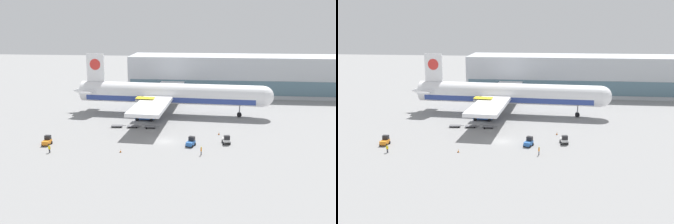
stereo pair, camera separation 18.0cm
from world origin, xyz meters
TOP-DOWN VIEW (x-y plane):
  - ground_plane at (0.00, 0.00)m, footprint 400.00×400.00m
  - terminal_building at (26.26, 57.28)m, footprint 90.00×18.20m
  - airplane_main at (-2.24, 24.73)m, footprint 58.10×48.37m
  - scissor_lift_loader at (-7.31, 17.60)m, footprint 5.36×3.62m
  - baggage_tug_foreground at (13.72, -0.27)m, footprint 1.94×2.63m
  - baggage_tug_mid at (6.06, -2.69)m, footprint 2.28×2.76m
  - baggage_tug_far at (-25.11, -5.31)m, footprint 1.64×2.46m
  - baggage_dolly_lead at (-13.31, 9.80)m, footprint 3.77×1.82m
  - baggage_dolly_second at (-9.21, 9.89)m, footprint 3.77×1.82m
  - baggage_dolly_third at (-4.75, 9.87)m, footprint 3.77×1.82m
  - ground_crew_near at (-22.52, -10.10)m, footprint 0.56×0.30m
  - ground_crew_far at (8.39, -8.11)m, footprint 0.28×0.56m
  - traffic_cone_near at (-8.13, -8.29)m, footprint 0.40×0.40m
  - traffic_cone_far at (12.25, 6.16)m, footprint 0.40×0.40m

SIDE VIEW (x-z plane):
  - ground_plane at x=0.00m, z-range 0.00..0.00m
  - traffic_cone_far at x=12.25m, z-range -0.01..0.68m
  - traffic_cone_near at x=-8.13m, z-range -0.01..0.68m
  - baggage_dolly_lead at x=-13.31m, z-range 0.15..0.63m
  - baggage_dolly_second at x=-9.21m, z-range 0.15..0.63m
  - baggage_dolly_third at x=-4.75m, z-range 0.15..0.63m
  - baggage_tug_foreground at x=13.72m, z-range -0.12..1.88m
  - baggage_tug_mid at x=6.06m, z-range -0.12..1.88m
  - baggage_tug_far at x=-25.11m, z-range -0.12..1.88m
  - ground_crew_near at x=-22.52m, z-range 0.14..1.79m
  - ground_crew_far at x=8.39m, z-range 0.16..1.96m
  - scissor_lift_loader at x=-7.31m, z-range -0.79..5.38m
  - airplane_main at x=-2.24m, z-range -2.66..14.34m
  - terminal_building at x=26.26m, z-range -0.01..13.99m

